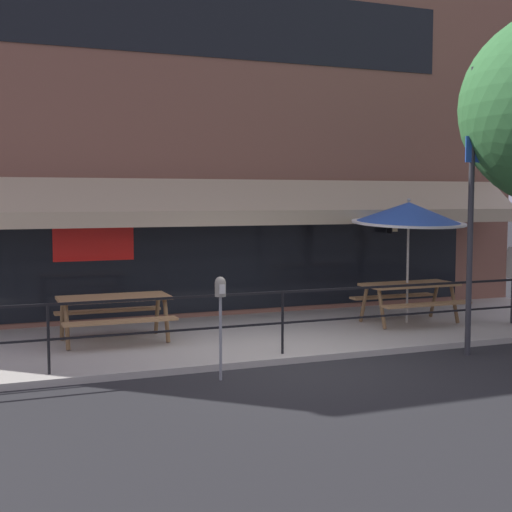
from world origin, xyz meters
TOP-DOWN VIEW (x-y plane):
  - ground_plane at (0.00, 0.00)m, footprint 120.00×120.00m
  - patio_deck at (0.00, 2.00)m, footprint 15.00×4.00m
  - restaurant_building at (0.00, 4.23)m, footprint 15.00×1.60m
  - patio_railing at (0.00, 0.30)m, footprint 13.84×0.04m
  - picnic_table_left at (-2.23, 2.13)m, footprint 1.80×1.42m
  - picnic_table_centre at (3.32, 1.85)m, footprint 1.80×1.42m
  - patio_umbrella_centre at (3.32, 1.92)m, footprint 2.14×2.14m
  - parking_meter_near at (-1.27, -0.49)m, footprint 0.15×0.16m
  - street_sign_pole at (2.87, -0.45)m, footprint 0.28×0.09m

SIDE VIEW (x-z plane):
  - ground_plane at x=0.00m, z-range 0.00..0.00m
  - patio_deck at x=0.00m, z-range 0.00..0.10m
  - picnic_table_left at x=-2.23m, z-range 0.33..1.08m
  - picnic_table_centre at x=3.32m, z-range 0.33..1.08m
  - patio_railing at x=0.00m, z-range 0.32..1.28m
  - parking_meter_near at x=-1.27m, z-range 0.44..1.86m
  - patio_umbrella_centre at x=3.32m, z-range 0.99..3.37m
  - street_sign_pole at x=2.87m, z-range 0.06..4.54m
  - restaurant_building at x=0.00m, z-range -0.03..8.39m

